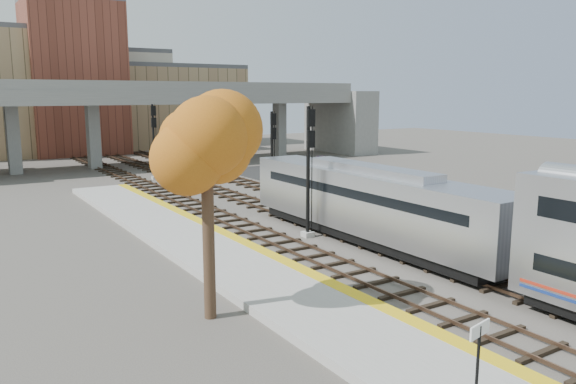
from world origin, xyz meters
TOP-DOWN VIEW (x-y plane):
  - ground at (0.00, 0.00)m, footprint 160.00×160.00m
  - platform at (-7.25, 0.00)m, footprint 4.50×60.00m
  - yellow_strip at (-5.35, 0.00)m, footprint 0.70×60.00m
  - tracks at (0.93, 12.50)m, footprint 10.70×95.00m
  - overpass at (4.92, 45.00)m, footprint 54.00×12.00m
  - buildings_far at (1.26, 66.57)m, footprint 43.00×21.00m
  - parking_lot at (14.00, 28.00)m, footprint 14.00×18.00m
  - locomotive at (1.00, 4.57)m, footprint 3.02×19.05m
  - signal_mast_near at (-1.10, 7.38)m, footprint 0.60×0.64m
  - signal_mast_mid at (3.00, 18.32)m, footprint 0.60×0.64m
  - signal_mast_far at (-1.10, 33.55)m, footprint 0.60×0.64m
  - station_sign at (-7.99, -10.14)m, footprint 0.89×0.22m
  - tree at (-10.85, -0.45)m, footprint 3.60×3.60m
  - car_a at (12.33, 22.49)m, footprint 1.43×3.32m
  - car_b at (14.66, 27.89)m, footprint 1.72×3.57m
  - car_c at (18.23, 32.38)m, footprint 2.60×3.98m

SIDE VIEW (x-z plane):
  - ground at x=0.00m, z-range 0.00..0.00m
  - parking_lot at x=14.00m, z-range 0.00..0.04m
  - tracks at x=0.93m, z-range -0.05..0.20m
  - platform at x=-7.25m, z-range 0.00..0.35m
  - yellow_strip at x=-5.35m, z-range 0.35..0.36m
  - car_c at x=18.23m, z-range 0.04..1.11m
  - car_a at x=12.33m, z-range 0.04..1.16m
  - car_b at x=14.66m, z-range 0.04..1.17m
  - station_sign at x=-7.99m, z-range 0.84..3.12m
  - locomotive at x=1.00m, z-range 0.23..4.33m
  - signal_mast_mid at x=3.00m, z-range -0.06..6.78m
  - signal_mast_far at x=-1.10m, z-range 0.00..7.20m
  - signal_mast_near at x=-1.10m, z-range 0.05..7.55m
  - overpass at x=4.92m, z-range 1.06..10.56m
  - tree at x=-10.85m, z-range 2.09..10.74m
  - buildings_far at x=1.26m, z-range -2.42..18.18m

